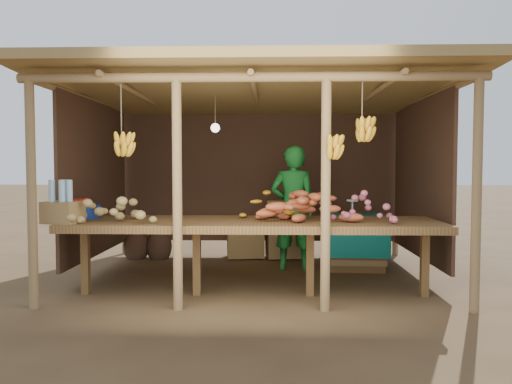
{
  "coord_description": "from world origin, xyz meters",
  "views": [
    {
      "loc": [
        0.19,
        -6.18,
        1.37
      ],
      "look_at": [
        0.0,
        0.0,
        1.05
      ],
      "focal_mm": 35.0,
      "sensor_mm": 36.0,
      "label": 1
    }
  ],
  "objects": [
    {
      "name": "ground",
      "position": [
        0.0,
        0.0,
        0.0
      ],
      "size": [
        60.0,
        60.0,
        0.0
      ],
      "primitive_type": "plane",
      "color": "brown",
      "rests_on": "ground"
    },
    {
      "name": "stall_structure",
      "position": [
        -0.02,
        -0.05,
        1.91
      ],
      "size": [
        4.7,
        3.5,
        2.43
      ],
      "color": "olive",
      "rests_on": "ground"
    },
    {
      "name": "counter",
      "position": [
        0.0,
        -0.95,
        0.74
      ],
      "size": [
        3.9,
        1.05,
        0.8
      ],
      "color": "brown",
      "rests_on": "ground"
    },
    {
      "name": "potato_heap",
      "position": [
        -1.44,
        -1.15,
        0.98
      ],
      "size": [
        1.03,
        0.81,
        0.36
      ],
      "primitive_type": null,
      "rotation": [
        0.0,
        0.0,
        0.34
      ],
      "color": "tan",
      "rests_on": "counter"
    },
    {
      "name": "sweet_potato_heap",
      "position": [
        0.58,
        -0.84,
        0.98
      ],
      "size": [
        1.13,
        0.72,
        0.36
      ],
      "primitive_type": null,
      "rotation": [
        0.0,
        0.0,
        -0.05
      ],
      "color": "#B8522F",
      "rests_on": "counter"
    },
    {
      "name": "onion_heap",
      "position": [
        1.15,
        -1.14,
        0.98
      ],
      "size": [
        0.77,
        0.55,
        0.35
      ],
      "primitive_type": null,
      "rotation": [
        0.0,
        0.0,
        0.18
      ],
      "color": "#C66078",
      "rests_on": "counter"
    },
    {
      "name": "banana_pile",
      "position": [
        0.15,
        -0.62,
        0.97
      ],
      "size": [
        0.6,
        0.41,
        0.35
      ],
      "primitive_type": null,
      "rotation": [
        0.0,
        0.0,
        -0.15
      ],
      "color": "yellow",
      "rests_on": "counter"
    },
    {
      "name": "tomato_basin",
      "position": [
        -1.9,
        -0.78,
        0.89
      ],
      "size": [
        0.41,
        0.41,
        0.22
      ],
      "rotation": [
        0.0,
        0.0,
        -0.4
      ],
      "color": "navy",
      "rests_on": "counter"
    },
    {
      "name": "bottle_box",
      "position": [
        -1.9,
        -1.27,
        0.97
      ],
      "size": [
        0.4,
        0.35,
        0.44
      ],
      "color": "olive",
      "rests_on": "counter"
    },
    {
      "name": "vendor",
      "position": [
        0.48,
        0.42,
        0.82
      ],
      "size": [
        0.61,
        0.4,
        1.64
      ],
      "primitive_type": "imported",
      "rotation": [
        0.0,
        0.0,
        3.12
      ],
      "color": "#1B792B",
      "rests_on": "ground"
    },
    {
      "name": "tarp_crate",
      "position": [
        1.31,
        0.47,
        0.39
      ],
      "size": [
        0.82,
        0.72,
        0.94
      ],
      "color": "brown",
      "rests_on": "ground"
    },
    {
      "name": "carton_stack",
      "position": [
        0.2,
        1.2,
        0.38
      ],
      "size": [
        1.16,
        0.47,
        0.85
      ],
      "color": "olive",
      "rests_on": "ground"
    },
    {
      "name": "burlap_sacks",
      "position": [
        -1.64,
        1.1,
        0.22
      ],
      "size": [
        0.72,
        0.38,
        0.51
      ],
      "color": "#492F22",
      "rests_on": "ground"
    }
  ]
}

